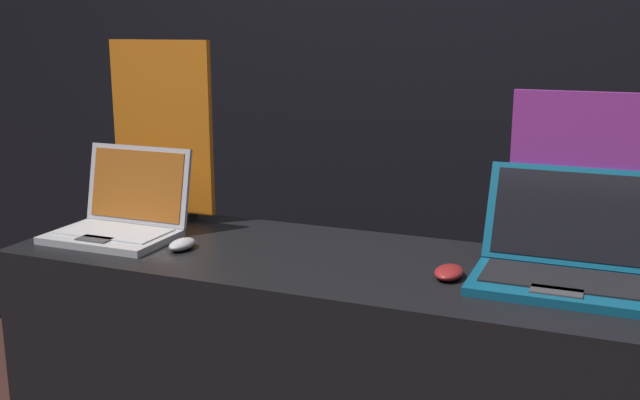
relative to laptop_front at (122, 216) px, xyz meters
The scene contains 7 objects.
wall_back 1.38m from the laptop_front, 62.51° to the left, with size 8.00×0.05×2.80m.
laptop_front is the anchor object (origin of this frame).
mouse_front 0.24m from the laptop_front, 12.98° to the right, with size 0.06×0.10×0.03m.
promo_stand_front 0.30m from the laptop_front, 90.00° to the left, with size 0.34×0.07×0.54m.
laptop_back 1.19m from the laptop_front, ahead, with size 0.39×0.35×0.25m.
mouse_back 0.94m from the laptop_front, ahead, with size 0.07×0.10×0.03m.
promo_stand_back 1.22m from the laptop_front, 11.33° to the left, with size 0.31×0.07×0.43m.
Camera 1 is at (0.68, -1.43, 1.53)m, focal length 42.00 mm.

